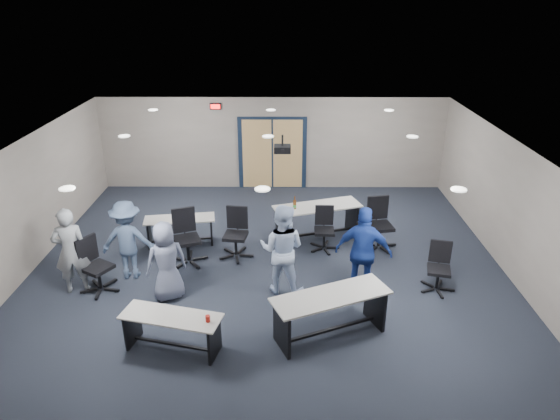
{
  "coord_description": "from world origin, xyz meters",
  "views": [
    {
      "loc": [
        0.31,
        -9.6,
        5.45
      ],
      "look_at": [
        0.25,
        -0.3,
        1.35
      ],
      "focal_mm": 32.0,
      "sensor_mm": 36.0,
      "label": 1
    }
  ],
  "objects_px": {
    "chair_back_a": "(187,238)",
    "person_lightblue": "(282,249)",
    "chair_back_b": "(235,234)",
    "person_plaid": "(166,261)",
    "person_gray": "(71,251)",
    "table_front_right": "(331,308)",
    "table_front_left": "(172,326)",
    "chair_loose_left": "(97,266)",
    "chair_back_d": "(380,224)",
    "chair_loose_right": "(439,268)",
    "table_back_left": "(180,226)",
    "table_back_right": "(317,216)",
    "chair_back_c": "(324,229)",
    "person_back": "(128,240)",
    "person_navy": "(364,252)"
  },
  "relations": [
    {
      "from": "chair_back_a",
      "to": "person_lightblue",
      "type": "bearing_deg",
      "value": -49.39
    },
    {
      "from": "chair_back_b",
      "to": "person_plaid",
      "type": "xyz_separation_m",
      "value": [
        -1.15,
        -1.61,
        0.23
      ]
    },
    {
      "from": "person_gray",
      "to": "table_front_right",
      "type": "bearing_deg",
      "value": 147.81
    },
    {
      "from": "table_front_left",
      "to": "chair_loose_left",
      "type": "distance_m",
      "value": 2.53
    },
    {
      "from": "chair_loose_left",
      "to": "person_plaid",
      "type": "bearing_deg",
      "value": -68.15
    },
    {
      "from": "table_front_left",
      "to": "chair_loose_left",
      "type": "bearing_deg",
      "value": 149.61
    },
    {
      "from": "chair_back_b",
      "to": "chair_back_d",
      "type": "height_order",
      "value": "chair_back_d"
    },
    {
      "from": "person_plaid",
      "to": "chair_loose_right",
      "type": "bearing_deg",
      "value": 157.11
    },
    {
      "from": "table_back_left",
      "to": "chair_loose_left",
      "type": "relative_size",
      "value": 1.49
    },
    {
      "from": "table_front_left",
      "to": "table_back_right",
      "type": "xyz_separation_m",
      "value": [
        2.59,
        4.1,
        0.12
      ]
    },
    {
      "from": "chair_back_c",
      "to": "person_back",
      "type": "height_order",
      "value": "person_back"
    },
    {
      "from": "table_front_left",
      "to": "person_lightblue",
      "type": "bearing_deg",
      "value": 58.95
    },
    {
      "from": "chair_back_c",
      "to": "chair_loose_left",
      "type": "xyz_separation_m",
      "value": [
        -4.55,
        -1.74,
        0.05
      ]
    },
    {
      "from": "person_lightblue",
      "to": "chair_loose_left",
      "type": "bearing_deg",
      "value": 14.33
    },
    {
      "from": "table_front_left",
      "to": "chair_back_a",
      "type": "bearing_deg",
      "value": 108.93
    },
    {
      "from": "person_navy",
      "to": "person_gray",
      "type": "bearing_deg",
      "value": 13.56
    },
    {
      "from": "table_front_right",
      "to": "chair_back_b",
      "type": "height_order",
      "value": "chair_back_b"
    },
    {
      "from": "chair_back_a",
      "to": "person_navy",
      "type": "relative_size",
      "value": 0.65
    },
    {
      "from": "table_back_right",
      "to": "person_plaid",
      "type": "distance_m",
      "value": 3.95
    },
    {
      "from": "person_lightblue",
      "to": "chair_loose_right",
      "type": "bearing_deg",
      "value": -165.85
    },
    {
      "from": "table_back_left",
      "to": "chair_loose_right",
      "type": "distance_m",
      "value": 5.77
    },
    {
      "from": "table_front_right",
      "to": "person_gray",
      "type": "distance_m",
      "value": 5.07
    },
    {
      "from": "table_front_right",
      "to": "table_back_left",
      "type": "relative_size",
      "value": 1.27
    },
    {
      "from": "chair_loose_left",
      "to": "person_navy",
      "type": "height_order",
      "value": "person_navy"
    },
    {
      "from": "table_back_left",
      "to": "chair_back_a",
      "type": "height_order",
      "value": "chair_back_a"
    },
    {
      "from": "chair_back_a",
      "to": "chair_loose_left",
      "type": "height_order",
      "value": "chair_back_a"
    },
    {
      "from": "table_front_right",
      "to": "chair_back_d",
      "type": "relative_size",
      "value": 1.77
    },
    {
      "from": "chair_back_c",
      "to": "chair_back_d",
      "type": "xyz_separation_m",
      "value": [
        1.27,
        0.08,
        0.09
      ]
    },
    {
      "from": "chair_loose_right",
      "to": "person_navy",
      "type": "height_order",
      "value": "person_navy"
    },
    {
      "from": "chair_back_a",
      "to": "table_back_left",
      "type": "bearing_deg",
      "value": 89.22
    },
    {
      "from": "table_front_right",
      "to": "chair_back_d",
      "type": "bearing_deg",
      "value": 42.84
    },
    {
      "from": "chair_back_a",
      "to": "chair_back_b",
      "type": "xyz_separation_m",
      "value": [
        1.01,
        0.26,
        -0.03
      ]
    },
    {
      "from": "table_back_right",
      "to": "chair_back_c",
      "type": "xyz_separation_m",
      "value": [
        0.14,
        -0.59,
        -0.07
      ]
    },
    {
      "from": "chair_back_a",
      "to": "person_navy",
      "type": "xyz_separation_m",
      "value": [
        3.58,
        -1.2,
        0.32
      ]
    },
    {
      "from": "person_plaid",
      "to": "person_navy",
      "type": "distance_m",
      "value": 3.72
    },
    {
      "from": "table_front_left",
      "to": "person_plaid",
      "type": "distance_m",
      "value": 1.62
    },
    {
      "from": "chair_back_d",
      "to": "chair_back_a",
      "type": "bearing_deg",
      "value": 178.47
    },
    {
      "from": "chair_back_a",
      "to": "person_lightblue",
      "type": "distance_m",
      "value": 2.34
    },
    {
      "from": "table_back_left",
      "to": "person_gray",
      "type": "height_order",
      "value": "person_gray"
    },
    {
      "from": "table_front_left",
      "to": "person_plaid",
      "type": "relative_size",
      "value": 1.09
    },
    {
      "from": "table_back_left",
      "to": "person_navy",
      "type": "relative_size",
      "value": 0.91
    },
    {
      "from": "chair_back_b",
      "to": "person_back",
      "type": "height_order",
      "value": "person_back"
    },
    {
      "from": "table_front_right",
      "to": "chair_back_a",
      "type": "bearing_deg",
      "value": 115.31
    },
    {
      "from": "table_front_right",
      "to": "chair_back_d",
      "type": "xyz_separation_m",
      "value": [
        1.4,
        3.2,
        0.04
      ]
    },
    {
      "from": "table_front_left",
      "to": "person_lightblue",
      "type": "xyz_separation_m",
      "value": [
        1.78,
        1.79,
        0.46
      ]
    },
    {
      "from": "table_front_left",
      "to": "person_gray",
      "type": "xyz_separation_m",
      "value": [
        -2.27,
        1.75,
        0.43
      ]
    },
    {
      "from": "chair_back_d",
      "to": "table_front_right",
      "type": "bearing_deg",
      "value": -124.51
    },
    {
      "from": "table_front_left",
      "to": "person_back",
      "type": "height_order",
      "value": "person_back"
    },
    {
      "from": "person_lightblue",
      "to": "table_front_left",
      "type": "bearing_deg",
      "value": 59.05
    },
    {
      "from": "table_back_right",
      "to": "chair_loose_left",
      "type": "xyz_separation_m",
      "value": [
        -4.41,
        -2.34,
        -0.02
      ]
    }
  ]
}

